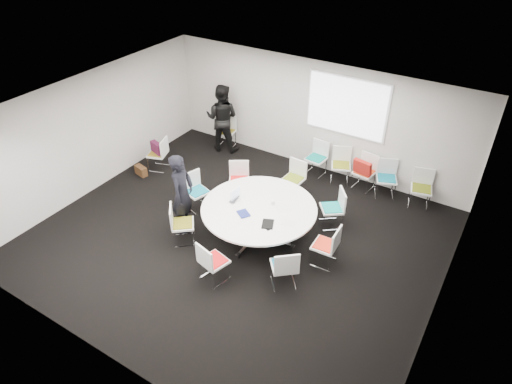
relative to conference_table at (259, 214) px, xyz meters
The scene contains 31 objects.
room_shell 0.93m from the conference_table, 128.66° to the right, with size 8.08×7.08×2.88m.
conference_table is the anchor object (origin of this frame).
projection_screen 3.45m from the conference_table, 81.62° to the left, with size 1.90×0.03×1.35m, color white.
chair_ring_a 1.56m from the conference_table, ahead, with size 0.47×0.48×0.88m.
chair_ring_b 1.63m from the conference_table, 44.13° to the left, with size 0.64×0.64×0.88m.
chair_ring_c 1.73m from the conference_table, 93.06° to the left, with size 0.49×0.48×0.88m.
chair_ring_d 1.52m from the conference_table, 139.51° to the left, with size 0.63×0.62×0.88m.
chair_ring_e 1.72m from the conference_table, behind, with size 0.57×0.57×0.88m.
chair_ring_f 1.60m from the conference_table, 141.51° to the right, with size 0.64×0.64×0.88m.
chair_ring_g 1.57m from the conference_table, 91.57° to the right, with size 0.56×0.55×0.88m.
chair_ring_h 1.52m from the conference_table, 40.71° to the right, with size 0.64×0.64×0.88m.
chair_back_a 2.87m from the conference_table, 90.99° to the left, with size 0.50×0.49×0.88m.
chair_back_b 2.94m from the conference_table, 77.93° to the left, with size 0.60×0.59×0.88m.
chair_back_c 3.13m from the conference_table, 67.01° to the left, with size 0.52×0.51×0.88m.
chair_back_d 3.37m from the conference_table, 58.49° to the left, with size 0.60×0.59×0.88m.
chair_back_e 3.86m from the conference_table, 48.12° to the left, with size 0.56×0.55×0.88m.
chair_spare_left 3.73m from the conference_table, 165.30° to the left, with size 0.57×0.58×0.88m.
chair_person_back 4.03m from the conference_table, 134.51° to the left, with size 0.52×0.51×0.88m.
person_main 1.63m from the conference_table, 157.50° to the right, with size 0.65×0.43×1.78m, color black.
person_back 3.92m from the conference_table, 136.19° to the left, with size 0.91×0.71×1.87m, color black.
laptop 0.57m from the conference_table, behind, with size 0.30×0.19×0.02m, color #333338.
laptop_lid 0.65m from the conference_table, behind, with size 0.30×0.02×0.22m, color silver.
notebook_black 0.61m from the conference_table, 41.77° to the right, with size 0.22×0.30×0.02m, color black.
tablet_folio 0.43m from the conference_table, 112.05° to the right, with size 0.26×0.20×0.03m, color navy.
papers_right 0.54m from the conference_table, 26.81° to the left, with size 0.30×0.21×0.00m, color silver.
papers_front 0.77m from the conference_table, 10.07° to the right, with size 0.30×0.21×0.00m, color silver.
cup 0.38m from the conference_table, 52.30° to the left, with size 0.08×0.08×0.09m, color white.
phone 0.72m from the conference_table, 46.11° to the right, with size 0.14×0.07×0.01m, color black.
maroon_bag 3.73m from the conference_table, 165.44° to the left, with size 0.40×0.14×0.28m, color #48132E.
brown_bag 3.86m from the conference_table, behind, with size 0.36×0.16×0.24m, color #3C2513.
red_jacket 2.91m from the conference_table, 65.31° to the left, with size 0.44×0.10×0.35m, color #AB1B15.
Camera 1 is at (4.20, -6.09, 6.23)m, focal length 32.00 mm.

